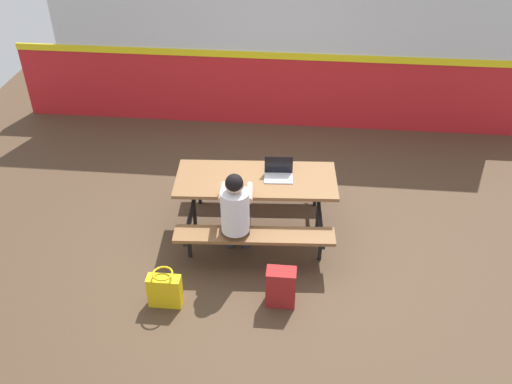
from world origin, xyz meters
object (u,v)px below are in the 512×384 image
object	(u,v)px
laptop_silver	(279,173)
picnic_table_main	(256,190)
student_nearer	(236,210)
backpack_dark	(281,287)
tote_bag_bright	(165,290)

from	to	relation	value
laptop_silver	picnic_table_main	bearing A→B (deg)	-167.79
student_nearer	backpack_dark	distance (m)	0.93
picnic_table_main	tote_bag_bright	world-z (taller)	picnic_table_main
picnic_table_main	laptop_silver	world-z (taller)	laptop_silver
laptop_silver	student_nearer	bearing A→B (deg)	-123.46
backpack_dark	student_nearer	bearing A→B (deg)	131.69
picnic_table_main	backpack_dark	size ratio (longest dim) A/B	4.24
student_nearer	backpack_dark	xyz separation A→B (m)	(0.53, -0.59, -0.49)
picnic_table_main	tote_bag_bright	size ratio (longest dim) A/B	4.34
laptop_silver	backpack_dark	size ratio (longest dim) A/B	0.76
laptop_silver	tote_bag_bright	world-z (taller)	laptop_silver
picnic_table_main	backpack_dark	bearing A→B (deg)	-72.47
student_nearer	picnic_table_main	bearing A→B (deg)	74.22
tote_bag_bright	picnic_table_main	bearing A→B (deg)	58.31
student_nearer	laptop_silver	distance (m)	0.75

